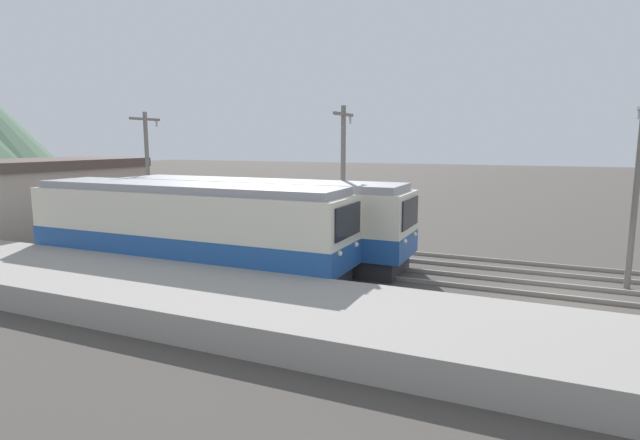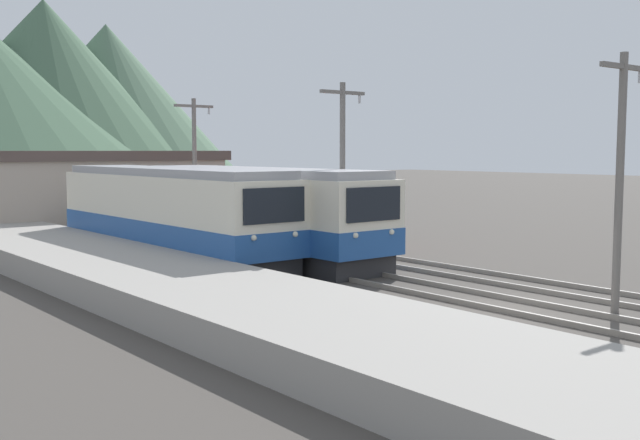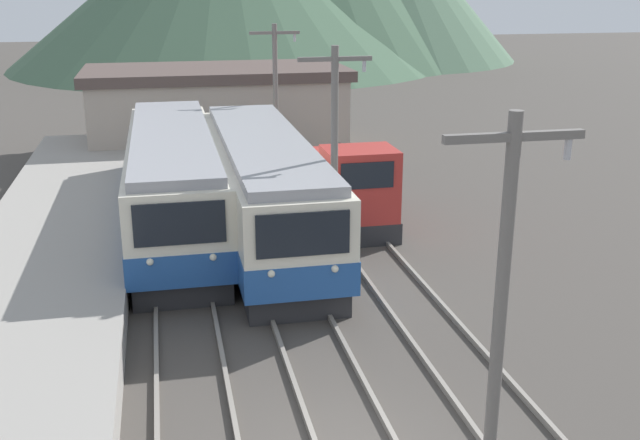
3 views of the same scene
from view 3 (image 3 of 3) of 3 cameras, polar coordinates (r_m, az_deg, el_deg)
name	(u,v)px [view 3 (image 3 of 3)]	position (r m, az deg, el deg)	size (l,w,h in m)	color
track_right	(516,432)	(14.88, 14.70, -15.38)	(1.54, 60.00, 0.14)	gray
commuter_train_left	(174,186)	(25.11, -11.05, 2.55)	(2.84, 13.34, 3.42)	#28282B
commuter_train_center	(265,193)	(23.93, -4.24, 2.06)	(2.84, 13.24, 3.41)	#28282B
shunting_locomotive	(347,190)	(25.67, 2.07, 2.30)	(2.40, 5.72, 3.00)	#28282B
catenary_mast_near	(501,313)	(11.09, 13.61, -6.88)	(2.00, 0.20, 6.44)	slate
catenary_mast_mid	(335,154)	(20.53, 1.13, 5.05)	(2.00, 0.20, 6.44)	slate
catenary_mast_far	(276,98)	(30.65, -3.38, 9.28)	(2.00, 0.20, 6.44)	slate
station_building	(217,108)	(37.56, -7.83, 8.42)	(12.60, 6.30, 4.04)	#AD9E8E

